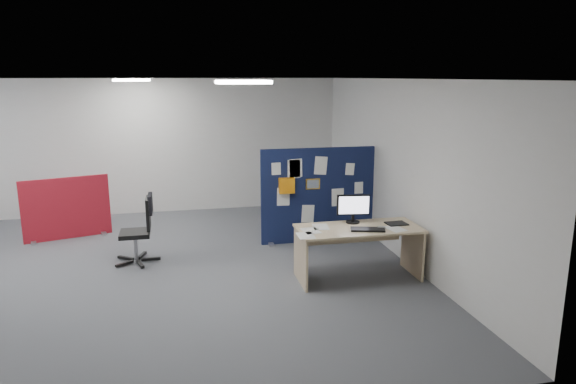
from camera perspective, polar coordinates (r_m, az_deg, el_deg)
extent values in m
plane|color=#505358|center=(7.69, -20.79, -8.96)|extent=(9.00, 9.00, 0.00)
cube|color=white|center=(7.19, -22.51, 11.51)|extent=(9.00, 7.00, 0.02)
cube|color=silver|center=(10.74, -18.76, 4.66)|extent=(9.00, 0.02, 2.70)
cube|color=silver|center=(4.03, -29.32, -9.09)|extent=(9.00, 0.02, 2.70)
cube|color=silver|center=(7.93, 12.38, 2.38)|extent=(0.02, 7.00, 2.70)
cube|color=white|center=(6.14, -5.06, 12.08)|extent=(0.60, 0.60, 0.04)
cube|color=white|center=(9.61, -16.94, 11.82)|extent=(0.60, 0.60, 0.04)
cube|color=black|center=(8.57, 3.35, -0.36)|extent=(1.93, 0.06, 1.59)
cube|color=#9C9BA0|center=(8.60, -1.98, -5.66)|extent=(0.08, 0.30, 0.04)
cube|color=#9C9BA0|center=(9.02, 8.29, -4.91)|extent=(0.08, 0.30, 0.04)
cube|color=white|center=(8.28, -1.32, 2.60)|extent=(0.15, 0.01, 0.20)
cube|color=white|center=(8.34, 0.88, 2.67)|extent=(0.21, 0.01, 0.30)
cube|color=white|center=(8.44, 3.66, 2.95)|extent=(0.21, 0.01, 0.30)
cube|color=white|center=(8.61, 6.89, 2.54)|extent=(0.15, 0.01, 0.20)
cube|color=white|center=(8.39, -0.52, -0.52)|extent=(0.21, 0.01, 0.30)
cube|color=white|center=(8.64, 5.55, -0.59)|extent=(0.21, 0.01, 0.30)
cube|color=white|center=(8.73, 7.87, 0.47)|extent=(0.15, 0.01, 0.20)
cube|color=white|center=(8.56, 2.22, -2.43)|extent=(0.21, 0.01, 0.30)
cube|color=white|center=(8.34, 0.66, 2.58)|extent=(0.21, 0.01, 0.30)
cube|color=gold|center=(8.47, 2.78, 0.90)|extent=(0.24, 0.01, 0.18)
cube|color=orange|center=(8.32, -0.14, 0.71)|extent=(0.25, 0.10, 0.25)
cube|color=tan|center=(7.05, 7.87, -4.04)|extent=(1.68, 0.75, 0.03)
cube|color=tan|center=(6.94, 1.42, -7.37)|extent=(0.03, 0.69, 0.70)
cube|color=tan|center=(7.47, 13.67, -6.25)|extent=(0.03, 0.69, 0.70)
cube|color=tan|center=(7.41, 6.92, -4.51)|extent=(1.51, 0.02, 0.30)
cylinder|color=black|center=(7.25, 7.21, -3.33)|extent=(0.19, 0.19, 0.02)
cube|color=black|center=(7.24, 7.22, -2.89)|extent=(0.04, 0.03, 0.10)
cube|color=black|center=(7.19, 7.26, -1.42)|extent=(0.46, 0.10, 0.29)
cube|color=silver|center=(7.17, 7.32, -1.46)|extent=(0.42, 0.07, 0.25)
cube|color=black|center=(6.93, 8.85, -4.13)|extent=(0.48, 0.30, 0.02)
cube|color=#9C9BA0|center=(7.03, 10.34, -3.93)|extent=(0.11, 0.08, 0.03)
cube|color=black|center=(7.29, 11.96, -3.45)|extent=(0.29, 0.24, 0.01)
cube|color=maroon|center=(9.54, -23.39, -1.67)|extent=(1.38, 0.45, 1.07)
cube|color=#9C9BA0|center=(9.80, -26.35, -4.71)|extent=(0.08, 0.30, 0.04)
cube|color=#9C9BA0|center=(9.58, -19.83, -4.50)|extent=(0.08, 0.30, 0.04)
cube|color=black|center=(8.09, -14.98, -7.20)|extent=(0.28, 0.05, 0.04)
cube|color=black|center=(8.28, -15.92, -6.78)|extent=(0.13, 0.28, 0.04)
cube|color=black|center=(8.23, -17.57, -7.01)|extent=(0.26, 0.20, 0.04)
cube|color=black|center=(8.00, -17.72, -7.59)|extent=(0.26, 0.20, 0.04)
cube|color=black|center=(7.91, -16.08, -7.72)|extent=(0.13, 0.28, 0.04)
cylinder|color=#9C9BA0|center=(8.04, -16.54, -5.92)|extent=(0.06, 0.06, 0.40)
cube|color=black|center=(7.97, -16.64, -4.44)|extent=(0.43, 0.43, 0.07)
cube|color=black|center=(7.88, -15.28, -2.28)|extent=(0.05, 0.40, 0.47)
cube|color=black|center=(7.84, -15.06, -1.27)|extent=(0.06, 0.36, 0.28)
cube|color=white|center=(6.84, 2.53, -4.32)|extent=(0.24, 0.32, 0.00)
cube|color=white|center=(7.02, 3.65, -3.88)|extent=(0.25, 0.32, 0.00)
cube|color=white|center=(7.07, 11.83, -4.01)|extent=(0.27, 0.34, 0.00)
cube|color=white|center=(6.63, 1.97, -4.86)|extent=(0.22, 0.31, 0.00)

